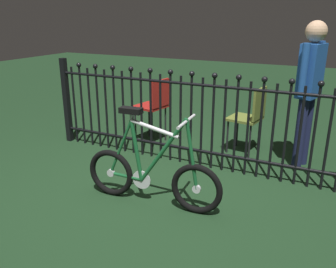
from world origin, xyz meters
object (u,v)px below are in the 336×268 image
Objects in this scene: chair_olive at (251,114)px; person_visitor at (309,84)px; bicycle at (151,174)px; chair_red at (154,103)px.

chair_olive is 0.79m from person_visitor.
bicycle reaches higher than chair_red.
bicycle is at bearing -62.49° from chair_red.
person_visitor reaches higher than chair_red.
person_visitor is at bearing 53.78° from bicycle.
person_visitor reaches higher than bicycle.
chair_red reaches higher than chair_olive.
chair_olive is at bearing 168.93° from person_visitor.
bicycle reaches higher than chair_olive.
person_visitor reaches higher than chair_olive.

